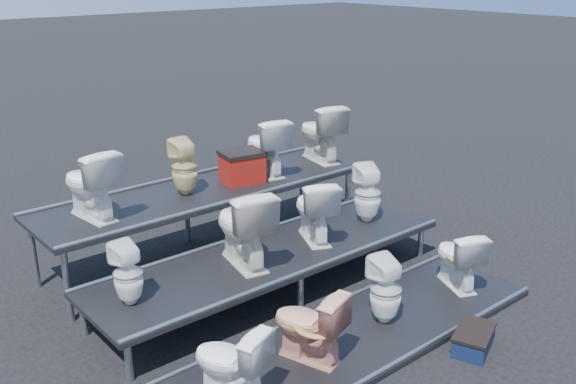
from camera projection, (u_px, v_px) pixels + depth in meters
ground at (272, 291)px, 7.18m from camera, size 80.00×80.00×0.00m
tier_front at (356, 337)px, 6.23m from camera, size 4.20×1.20×0.06m
tier_mid at (272, 272)px, 7.11m from camera, size 4.20×1.20×0.46m
tier_back at (207, 221)px, 7.98m from camera, size 4.20×1.20×0.86m
toilet_0 at (230, 362)px, 5.22m from camera, size 0.59×0.75×0.67m
toilet_1 at (309, 325)px, 5.73m from camera, size 0.58×0.77×0.70m
toilet_2 at (386, 290)px, 6.35m from camera, size 0.37×0.37×0.70m
toilet_3 at (458, 257)px, 7.07m from camera, size 0.62×0.76×0.68m
toilet_4 at (128, 274)px, 5.90m from camera, size 0.28×0.29×0.61m
toilet_5 at (243, 226)px, 6.65m from camera, size 0.64×0.92×0.85m
toilet_6 at (314, 209)px, 7.28m from camera, size 0.68×0.83×0.74m
toilet_7 at (368, 193)px, 7.81m from camera, size 0.42×0.43×0.72m
toilet_8 at (90, 184)px, 6.83m from camera, size 0.51×0.80×0.77m
toilet_9 at (184, 167)px, 7.55m from camera, size 0.33×0.34×0.68m
toilet_10 at (266, 146)px, 8.27m from camera, size 0.55×0.81×0.75m
toilet_11 at (320, 132)px, 8.84m from camera, size 0.60×0.86×0.81m
red_crate at (242, 168)px, 8.03m from camera, size 0.55×0.47×0.35m
step_stool at (473, 341)px, 6.06m from camera, size 0.57×0.46×0.18m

